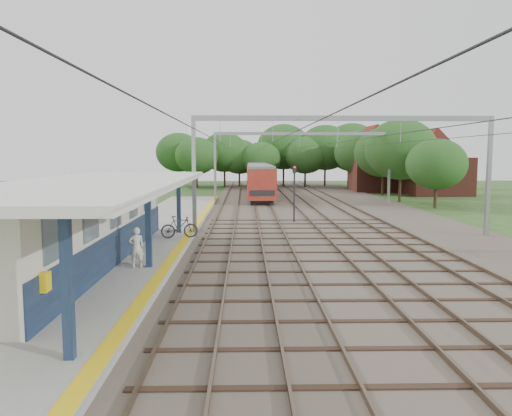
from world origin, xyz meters
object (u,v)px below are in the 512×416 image
object	(u,v)px
bicycle	(179,227)
person	(137,247)
train	(258,177)
signal_post	(294,188)

from	to	relation	value
bicycle	person	bearing A→B (deg)	160.49
person	train	distance (m)	44.00
bicycle	train	world-z (taller)	train
person	bicycle	size ratio (longest dim) A/B	0.82
person	train	bearing A→B (deg)	-108.69
person	signal_post	xyz separation A→B (m)	(7.70, 15.28, 1.31)
person	bicycle	bearing A→B (deg)	-107.14
bicycle	train	xyz separation A→B (m)	(5.10, 36.55, 1.09)
person	bicycle	distance (m)	7.10
person	train	world-z (taller)	train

